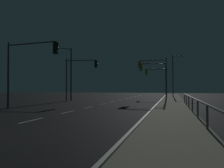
{
  "coord_description": "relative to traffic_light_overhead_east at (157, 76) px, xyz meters",
  "views": [
    {
      "loc": [
        7.26,
        -4.6,
        1.74
      ],
      "look_at": [
        -0.61,
        22.68,
        2.31
      ],
      "focal_mm": 33.49,
      "sensor_mm": 36.0,
      "label": 1
    }
  ],
  "objects": [
    {
      "name": "sidewalk_right",
      "position": [
        2.6,
        -15.52,
        -3.76
      ],
      "size": [
        2.85,
        77.0,
        0.14
      ],
      "primitive_type": "cube",
      "color": "gray",
      "rests_on": "ground"
    },
    {
      "name": "lane_markings_center",
      "position": [
        -4.7,
        -12.02,
        -3.82
      ],
      "size": [
        0.14,
        50.0,
        0.01
      ],
      "color": "silver",
      "rests_on": "ground"
    },
    {
      "name": "traffic_light_mid_right",
      "position": [
        -9.03,
        -22.77,
        0.27
      ],
      "size": [
        5.11,
        0.45,
        5.75
      ],
      "color": "#38383D",
      "rests_on": "ground"
    },
    {
      "name": "ground_plane",
      "position": [
        -4.7,
        -15.52,
        -3.83
      ],
      "size": [
        112.0,
        112.0,
        0.0
      ],
      "primitive_type": "plane",
      "color": "black",
      "rests_on": "ground"
    },
    {
      "name": "traffic_light_far_center",
      "position": [
        -9.11,
        -12.53,
        0.16
      ],
      "size": [
        4.3,
        0.76,
        5.64
      ],
      "color": "#4C4C51",
      "rests_on": "ground"
    },
    {
      "name": "traffic_light_overhead_east",
      "position": [
        0.0,
        0.0,
        0.0
      ],
      "size": [
        3.77,
        0.78,
        5.24
      ],
      "color": "#38383D",
      "rests_on": "sidewalk_right"
    },
    {
      "name": "barrier_fence",
      "position": [
        3.88,
        -23.95,
        -2.95
      ],
      "size": [
        0.09,
        22.23,
        0.98
      ],
      "color": "#59595E",
      "rests_on": "sidewalk_right"
    },
    {
      "name": "street_lamp_far_end",
      "position": [
        3.06,
        7.68,
        1.36
      ],
      "size": [
        2.36,
        0.41,
        8.49
      ],
      "color": "#38383D",
      "rests_on": "sidewalk_right"
    },
    {
      "name": "lane_edge_line",
      "position": [
        0.92,
        -10.52,
        -3.82
      ],
      "size": [
        0.14,
        53.0,
        0.01
      ],
      "color": "silver",
      "rests_on": "ground"
    },
    {
      "name": "traffic_light_near_left",
      "position": [
        0.11,
        -8.06,
        0.35
      ],
      "size": [
        4.0,
        0.74,
        5.75
      ],
      "color": "#4C4C51",
      "rests_on": "sidewalk_right"
    },
    {
      "name": "street_lamp_mid_block",
      "position": [
        -11.45,
        -11.21,
        0.66
      ],
      "size": [
        1.77,
        1.88,
        7.41
      ],
      "color": "#2D3033",
      "rests_on": "ground"
    },
    {
      "name": "traffic_light_mid_left",
      "position": [
        0.2,
        -8.35,
        0.01
      ],
      "size": [
        3.68,
        0.72,
        5.26
      ],
      "color": "#4C4C51",
      "rests_on": "sidewalk_right"
    }
  ]
}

